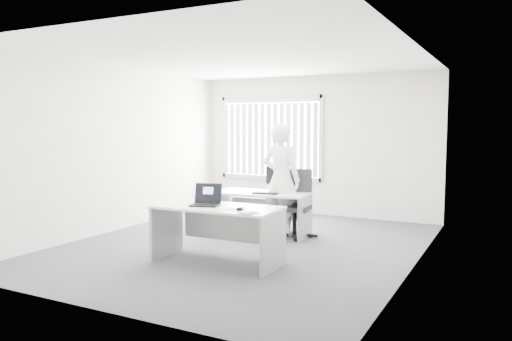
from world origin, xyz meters
The scene contains 18 objects.
ground centered at (0.00, 0.00, 0.00)m, with size 6.00×6.00×0.00m, color #4A4A51.
wall_back centered at (0.00, 3.00, 1.40)m, with size 5.00×0.02×2.80m, color white.
wall_front centered at (0.00, -3.00, 1.40)m, with size 5.00×0.02×2.80m, color white.
wall_left centered at (-2.50, 0.00, 1.40)m, with size 0.02×6.00×2.80m, color white.
wall_right centered at (2.50, 0.00, 1.40)m, with size 0.02×6.00×2.80m, color white.
ceiling centered at (0.00, 0.00, 2.80)m, with size 5.00×6.00×0.02m, color silver.
window centered at (-1.00, 2.96, 1.55)m, with size 2.32×0.06×1.76m, color #B5B5B1.
blinds centered at (-1.00, 2.90, 1.52)m, with size 2.20×0.10×1.50m, color silver, non-canonical shape.
desk_near centered at (0.15, -1.01, 0.55)m, with size 1.69×0.83×0.76m.
desk_far centered at (-0.11, 0.80, 0.52)m, with size 1.62×0.86×0.72m.
office_chair centered at (0.45, 0.94, 0.34)m, with size 0.71×0.71×1.10m.
person centered at (0.19, 0.94, 0.93)m, with size 0.68×0.44×1.85m, color white.
laptop centered at (0.00, -1.07, 0.90)m, with size 0.37×0.33×0.28m, color black, non-canonical shape.
paper_sheet centered at (0.50, -1.13, 0.76)m, with size 0.28×0.20×0.00m, color white.
mouse centered at (0.57, -1.14, 0.79)m, with size 0.07×0.12×0.05m, color silver, non-canonical shape.
booklet centered at (0.79, -1.29, 0.77)m, with size 0.15×0.21×0.01m, color silver.
keyboard centered at (0.05, 0.62, 0.72)m, with size 0.42×0.14×0.02m, color black.
monitor centered at (0.03, 1.05, 0.92)m, with size 0.40×0.12×0.40m, color black, non-canonical shape.
Camera 1 is at (3.60, -6.52, 1.83)m, focal length 35.00 mm.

